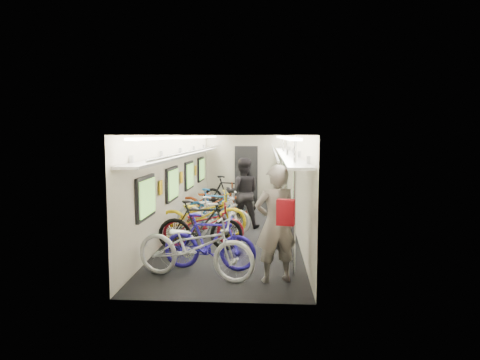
# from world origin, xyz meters

# --- Properties ---
(train_car_shell) EXTENTS (10.00, 10.00, 10.00)m
(train_car_shell) POSITION_xyz_m (-0.36, 0.71, 1.66)
(train_car_shell) COLOR black
(train_car_shell) RESTS_ON ground
(bicycle_0) EXTENTS (2.23, 1.25, 1.11)m
(bicycle_0) POSITION_xyz_m (-0.41, -3.99, 0.55)
(bicycle_0) COLOR silver
(bicycle_0) RESTS_ON ground
(bicycle_1) EXTENTS (1.74, 0.69, 1.02)m
(bicycle_1) POSITION_xyz_m (-0.23, -3.51, 0.51)
(bicycle_1) COLOR #281CA8
(bicycle_1) RESTS_ON ground
(bicycle_2) EXTENTS (1.82, 0.87, 0.92)m
(bicycle_2) POSITION_xyz_m (-0.58, -1.85, 0.46)
(bicycle_2) COLOR maroon
(bicycle_2) RESTS_ON ground
(bicycle_3) EXTENTS (1.79, 0.61, 1.06)m
(bicycle_3) POSITION_xyz_m (-0.59, -2.25, 0.53)
(bicycle_3) COLOR black
(bicycle_3) RESTS_ON ground
(bicycle_4) EXTENTS (2.22, 1.27, 1.10)m
(bicycle_4) POSITION_xyz_m (-0.72, -1.24, 0.55)
(bicycle_4) COLOR gold
(bicycle_4) RESTS_ON ground
(bicycle_5) EXTENTS (1.71, 1.06, 0.99)m
(bicycle_5) POSITION_xyz_m (-0.39, -1.10, 0.50)
(bicycle_5) COLOR silver
(bicycle_5) RESTS_ON ground
(bicycle_6) EXTENTS (2.01, 1.19, 1.00)m
(bicycle_6) POSITION_xyz_m (-0.57, -0.19, 0.50)
(bicycle_6) COLOR silver
(bicycle_6) RESTS_ON ground
(bicycle_7) EXTENTS (1.73, 0.94, 1.00)m
(bicycle_7) POSITION_xyz_m (-0.59, 0.15, 0.50)
(bicycle_7) COLOR #1C61AC
(bicycle_7) RESTS_ON ground
(bicycle_8) EXTENTS (2.11, 0.94, 1.07)m
(bicycle_8) POSITION_xyz_m (-0.74, 0.90, 0.54)
(bicycle_8) COLOR maroon
(bicycle_8) RESTS_ON ground
(bicycle_9) EXTENTS (1.97, 1.28, 1.15)m
(bicycle_9) POSITION_xyz_m (-0.38, 2.13, 0.57)
(bicycle_9) COLOR black
(bicycle_9) RESTS_ON ground
(passenger_near) EXTENTS (0.81, 0.66, 1.93)m
(passenger_near) POSITION_xyz_m (0.93, -4.04, 0.97)
(passenger_near) COLOR gray
(passenger_near) RESTS_ON ground
(passenger_mid) EXTENTS (0.93, 0.74, 1.82)m
(passenger_mid) POSITION_xyz_m (0.16, 0.02, 0.91)
(passenger_mid) COLOR black
(passenger_mid) RESTS_ON ground
(backpack) EXTENTS (0.28, 0.19, 0.38)m
(backpack) POSITION_xyz_m (1.06, -4.74, 1.28)
(backpack) COLOR red
(backpack) RESTS_ON passenger_near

